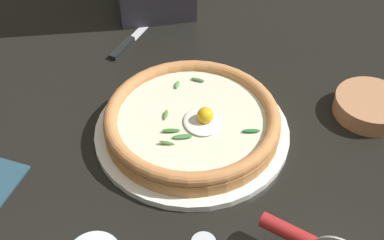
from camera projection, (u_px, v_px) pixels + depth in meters
ground_plane at (206, 150)px, 0.86m from camera, size 2.40×2.40×0.03m
pizza_plate at (192, 131)px, 0.86m from camera, size 0.33×0.33×0.01m
pizza at (192, 120)px, 0.84m from camera, size 0.30×0.30×0.06m
side_bowl at (370, 106)px, 0.89m from camera, size 0.13×0.13×0.03m
table_knife at (132, 38)px, 1.07m from camera, size 0.20×0.14×0.01m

